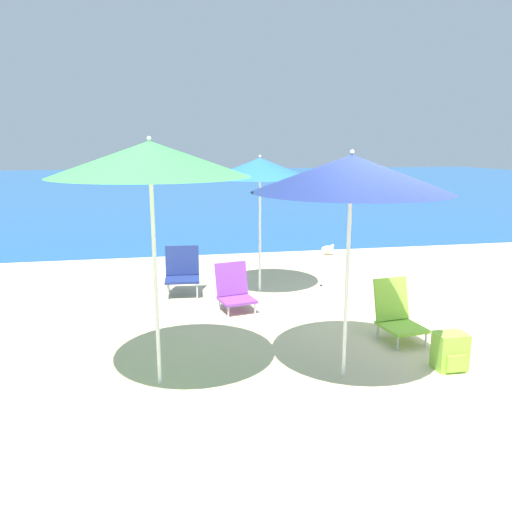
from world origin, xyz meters
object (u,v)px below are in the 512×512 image
Objects in this scene: water_bottle at (321,293)px; beach_umbrella_navy at (351,174)px; beach_chair_purple at (234,289)px; beach_chair_navy at (182,270)px; beach_umbrella_blue at (260,168)px; beach_umbrella_green at (150,159)px; backpack_lime at (450,352)px; seagull at (328,249)px; beach_chair_lime at (396,313)px.

beach_umbrella_navy is at bearing -103.37° from water_bottle.
beach_chair_purple is 3.10× the size of water_bottle.
beach_chair_navy is (-0.66, 0.89, 0.08)m from beach_chair_purple.
beach_umbrella_blue is 0.91× the size of beach_umbrella_green.
beach_umbrella_green is 11.06× the size of water_bottle.
beach_chair_purple reaches higher than backpack_lime.
beach_chair_purple is at bearing -128.10° from seagull.
beach_chair_purple is 2.20m from beach_chair_lime.
beach_chair_navy is 4.05m from backpack_lime.
backpack_lime is 5.40m from seagull.
beach_umbrella_green is 6.04× the size of backpack_lime.
beach_chair_lime is at bearing -62.38° from beach_umbrella_blue.
backpack_lime is (1.33, -3.10, -1.70)m from beach_umbrella_blue.
beach_chair_purple is at bearing 108.37° from beach_umbrella_navy.
beach_umbrella_blue is 2.89× the size of beach_chair_navy.
beach_umbrella_blue is 2.99× the size of beach_chair_lime.
beach_umbrella_blue is at bearing 110.35° from beach_chair_lime.
seagull is (1.90, 2.27, -1.74)m from beach_umbrella_blue.
beach_chair_purple is 2.38× the size of seagull.
backpack_lime is 1.83× the size of water_bottle.
beach_umbrella_navy is at bearing -146.50° from beach_chair_lime.
seagull is (1.68, 5.32, -1.82)m from beach_umbrella_navy.
beach_umbrella_navy is 3.39× the size of beach_chair_purple.
backpack_lime reaches higher than seagull.
beach_umbrella_navy reaches higher than beach_umbrella_blue.
beach_umbrella_navy reaches higher than beach_chair_navy.
backpack_lime is 2.60m from water_bottle.
beach_umbrella_blue is 1.87m from beach_chair_purple.
beach_chair_purple is 1.11m from beach_chair_navy.
water_bottle is (0.59, 2.49, -1.88)m from beach_umbrella_navy.
beach_chair_purple reaches higher than water_bottle.
beach_umbrella_blue is at bearing 94.06° from beach_umbrella_navy.
beach_umbrella_blue is 3.24× the size of beach_chair_purple.
backpack_lime is (1.11, -0.05, -1.78)m from beach_umbrella_navy.
beach_chair_purple is at bearing 129.03° from backpack_lime.
beach_umbrella_green is (-1.55, -2.85, 0.21)m from beach_umbrella_blue.
beach_umbrella_green reaches higher than beach_chair_purple.
water_bottle is (2.36, 2.30, -2.01)m from beach_umbrella_green.
beach_umbrella_navy is 10.51× the size of water_bottle.
beach_umbrella_navy is 3.03× the size of beach_chair_navy.
backpack_lime is at bearing -78.51° from water_bottle.
seagull is at bearing 68.97° from water_bottle.
beach_chair_purple reaches higher than seagull.
beach_umbrella_navy reaches higher than beach_chair_purple.
beach_umbrella_navy is 3.18m from water_bottle.
seagull reaches higher than water_bottle.
beach_umbrella_blue is at bearing 145.43° from water_bottle.
beach_chair_lime is (0.95, 0.82, -1.65)m from beach_umbrella_navy.
beach_umbrella_navy is at bearing -83.64° from beach_chair_purple.
beach_chair_purple is 2.94m from backpack_lime.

